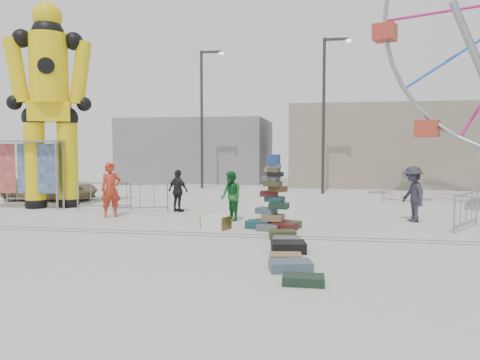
% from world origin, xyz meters
% --- Properties ---
extents(ground, '(90.00, 90.00, 0.00)m').
position_xyz_m(ground, '(0.00, 0.00, 0.00)').
color(ground, '#9E9E99').
rests_on(ground, ground).
extents(track_line_near, '(40.00, 0.04, 0.01)m').
position_xyz_m(track_line_near, '(0.00, 0.60, 0.00)').
color(track_line_near, '#47443F').
rests_on(track_line_near, ground).
extents(track_line_far, '(40.00, 0.04, 0.01)m').
position_xyz_m(track_line_far, '(0.00, 1.00, 0.00)').
color(track_line_far, '#47443F').
rests_on(track_line_far, ground).
extents(building_right, '(12.00, 8.00, 5.00)m').
position_xyz_m(building_right, '(7.00, 20.00, 2.50)').
color(building_right, gray).
rests_on(building_right, ground).
extents(building_left, '(10.00, 8.00, 4.40)m').
position_xyz_m(building_left, '(-6.00, 22.00, 2.20)').
color(building_left, gray).
rests_on(building_left, ground).
extents(lamp_post_right, '(1.41, 0.25, 8.00)m').
position_xyz_m(lamp_post_right, '(3.09, 13.00, 4.48)').
color(lamp_post_right, '#2D2D30').
rests_on(lamp_post_right, ground).
extents(lamp_post_left, '(1.41, 0.25, 8.00)m').
position_xyz_m(lamp_post_left, '(-3.91, 15.00, 4.48)').
color(lamp_post_left, '#2D2D30').
rests_on(lamp_post_left, ground).
extents(suitcase_tower, '(1.68, 1.40, 2.21)m').
position_xyz_m(suitcase_tower, '(1.53, 2.13, 0.62)').
color(suitcase_tower, '#19454B').
rests_on(suitcase_tower, ground).
extents(crash_test_dummy, '(3.23, 1.89, 8.35)m').
position_xyz_m(crash_test_dummy, '(-7.71, 5.44, 4.40)').
color(crash_test_dummy, black).
rests_on(crash_test_dummy, ground).
extents(banner_scaffold, '(3.75, 0.91, 2.69)m').
position_xyz_m(banner_scaffold, '(-8.86, 4.85, 2.02)').
color(banner_scaffold, gray).
rests_on(banner_scaffold, ground).
extents(steamer_trunk, '(0.94, 0.76, 0.38)m').
position_xyz_m(steamer_trunk, '(-0.15, 1.77, 0.19)').
color(steamer_trunk, silver).
rests_on(steamer_trunk, ground).
extents(row_case_0, '(0.77, 0.59, 0.22)m').
position_xyz_m(row_case_0, '(1.93, 0.58, 0.11)').
color(row_case_0, '#363C1E').
rests_on(row_case_0, ground).
extents(row_case_1, '(0.68, 0.59, 0.19)m').
position_xyz_m(row_case_1, '(2.10, -0.17, 0.09)').
color(row_case_1, '#585A5F').
rests_on(row_case_1, ground).
extents(row_case_2, '(0.87, 0.72, 0.25)m').
position_xyz_m(row_case_2, '(2.20, -0.99, 0.12)').
color(row_case_2, black).
rests_on(row_case_2, ground).
extents(row_case_3, '(0.72, 0.55, 0.20)m').
position_xyz_m(row_case_3, '(2.22, -2.03, 0.10)').
color(row_case_3, olive).
rests_on(row_case_3, ground).
extents(row_case_4, '(0.92, 0.71, 0.20)m').
position_xyz_m(row_case_4, '(2.36, -2.61, 0.10)').
color(row_case_4, '#465964').
rests_on(row_case_4, ground).
extents(row_case_5, '(0.74, 0.45, 0.16)m').
position_xyz_m(row_case_5, '(2.64, -3.49, 0.08)').
color(row_case_5, black).
rests_on(row_case_5, ground).
extents(barricade_dummy_a, '(2.00, 0.28, 1.10)m').
position_xyz_m(barricade_dummy_a, '(-9.69, 6.64, 0.55)').
color(barricade_dummy_a, gray).
rests_on(barricade_dummy_a, ground).
extents(barricade_dummy_b, '(1.96, 0.60, 1.10)m').
position_xyz_m(barricade_dummy_b, '(-5.27, 5.00, 0.55)').
color(barricade_dummy_b, gray).
rests_on(barricade_dummy_b, ground).
extents(barricade_dummy_c, '(1.96, 0.61, 1.10)m').
position_xyz_m(barricade_dummy_c, '(-3.69, 4.71, 0.55)').
color(barricade_dummy_c, gray).
rests_on(barricade_dummy_c, ground).
extents(barricade_wheel_front, '(1.18, 1.73, 1.10)m').
position_xyz_m(barricade_wheel_front, '(7.15, 2.97, 0.55)').
color(barricade_wheel_front, gray).
rests_on(barricade_wheel_front, ground).
extents(barricade_wheel_back, '(1.45, 1.51, 1.10)m').
position_xyz_m(barricade_wheel_back, '(6.27, 8.85, 0.55)').
color(barricade_wheel_back, gray).
rests_on(barricade_wheel_back, ground).
extents(pedestrian_red, '(0.82, 0.78, 1.90)m').
position_xyz_m(pedestrian_red, '(-4.24, 3.42, 0.95)').
color(pedestrian_red, '#A62C17').
rests_on(pedestrian_red, ground).
extents(pedestrian_green, '(0.98, 1.01, 1.64)m').
position_xyz_m(pedestrian_green, '(0.00, 3.37, 0.82)').
color(pedestrian_green, '#175E26').
rests_on(pedestrian_green, ground).
extents(pedestrian_black, '(1.00, 0.76, 1.58)m').
position_xyz_m(pedestrian_black, '(-2.34, 5.07, 0.79)').
color(pedestrian_black, black).
rests_on(pedestrian_black, ground).
extents(pedestrian_grey, '(0.98, 1.31, 1.81)m').
position_xyz_m(pedestrian_grey, '(5.87, 4.19, 0.90)').
color(pedestrian_grey, '#23232F').
rests_on(pedestrian_grey, ground).
extents(parked_suv, '(4.29, 2.12, 1.17)m').
position_xyz_m(parked_suv, '(-9.28, 7.82, 0.58)').
color(parked_suv, tan).
rests_on(parked_suv, ground).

